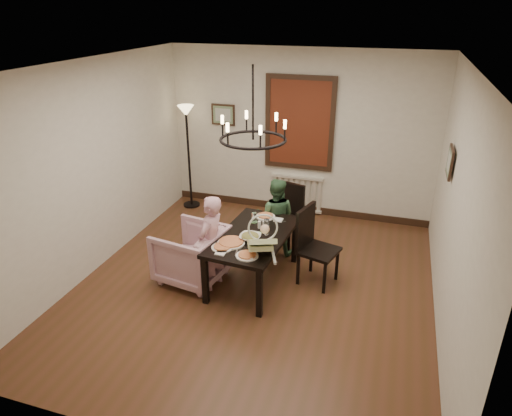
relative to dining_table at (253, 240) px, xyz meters
The scene contains 17 objects.
room_shell 0.83m from the dining_table, 78.39° to the left, with size 4.51×5.00×2.81m.
dining_table is the anchor object (origin of this frame).
chair_far 1.16m from the dining_table, 82.69° to the left, with size 0.42×0.42×0.94m, color black, non-canonical shape.
chair_right 0.86m from the dining_table, 15.60° to the left, with size 0.47×0.47×1.06m, color black, non-canonical shape.
armchair 0.86m from the dining_table, 166.09° to the right, with size 0.81×0.83×0.75m, color #CB9BAB.
elderly_woman 0.55m from the dining_table, 149.96° to the right, with size 0.39×0.25×1.06m, color #C98E9B.
seated_man 0.85m from the dining_table, 85.10° to the left, with size 0.47×0.37×0.96m, color #3A623F.
baby_bouncer 0.54m from the dining_table, 60.34° to the right, with size 0.38×0.52×0.34m, color beige, non-canonical shape.
salad_bowl 0.19m from the dining_table, 87.99° to the right, with size 0.32×0.32×0.08m, color white.
pizza_platter 0.38m from the dining_table, 120.61° to the right, with size 0.34×0.34×0.04m, color tan.
drinking_glass 0.23m from the dining_table, 15.60° to the left, with size 0.07×0.07×0.13m, color silver.
window_blinds 2.55m from the dining_table, 88.73° to the left, with size 1.00×0.03×1.40m, color #612613.
radiator 2.38m from the dining_table, 88.74° to the left, with size 0.92×0.12×0.62m, color silver, non-canonical shape.
picture_back 2.88m from the dining_table, 118.87° to the left, with size 0.42×0.03×0.36m, color black.
picture_right 2.61m from the dining_table, 19.13° to the left, with size 0.42×0.03×0.36m, color black.
floor_lamp 2.76m from the dining_table, 132.25° to the left, with size 0.30×0.30×1.80m, color black, non-canonical shape.
chandelier 1.34m from the dining_table, behind, with size 0.80×0.80×0.04m, color black.
Camera 1 is at (1.54, -4.84, 3.41)m, focal length 32.00 mm.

